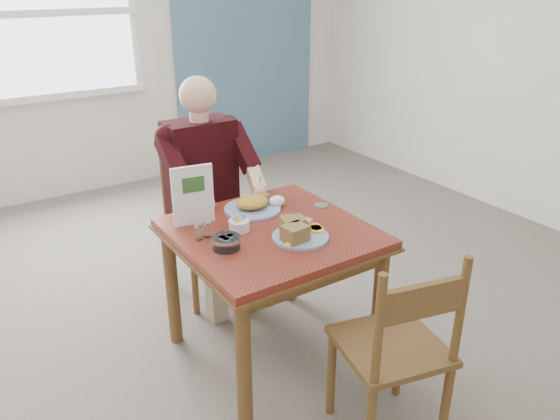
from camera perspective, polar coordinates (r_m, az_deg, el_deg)
floor at (r=3.09m, az=-0.85°, el=-14.66°), size 6.00×6.00×0.00m
wall_back at (r=5.23m, az=-19.72°, el=16.75°), size 5.50×0.00×5.50m
accent_panel at (r=5.82m, az=-3.56°, el=18.58°), size 1.60×0.02×2.80m
lemon_wedge at (r=2.50m, az=1.10°, el=-3.65°), size 0.06×0.05×0.03m
napkin at (r=2.93m, az=-0.33°, el=0.93°), size 0.11×0.10×0.06m
metal_dish at (r=2.95m, az=4.35°, el=0.48°), size 0.08×0.08×0.01m
window at (r=5.10m, az=-24.47°, el=18.18°), size 1.72×0.04×1.42m
table at (r=2.74m, az=-0.93°, el=-4.12°), size 0.92×0.92×0.75m
chair_far at (r=3.44m, az=-8.06°, el=-1.26°), size 0.42×0.42×0.95m
chair_near at (r=2.38m, az=12.08°, el=-14.10°), size 0.50×0.50×0.95m
diner at (r=3.24m, az=-7.70°, el=3.52°), size 0.53×0.56×1.39m
near_plate at (r=2.58m, az=1.85°, el=-2.29°), size 0.29×0.28×0.09m
far_plate at (r=2.89m, az=-2.83°, el=0.54°), size 0.36×0.36×0.08m
caddy at (r=2.67m, az=-4.30°, el=-1.58°), size 0.13×0.13×0.08m
shakers at (r=2.61m, az=-8.05°, el=-2.13°), size 0.08×0.04×0.08m
creamer at (r=2.50m, az=-5.65°, el=-3.38°), size 0.17×0.17×0.06m
menu at (r=2.72m, az=-9.09°, el=1.55°), size 0.21×0.05×0.31m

